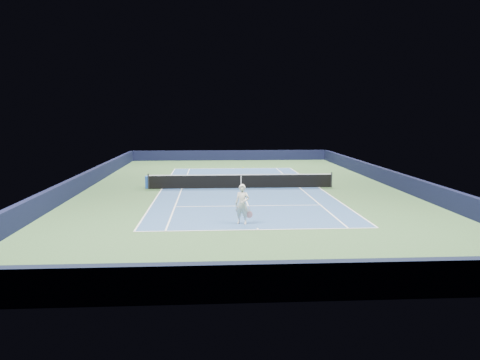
{
  "coord_description": "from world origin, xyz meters",
  "views": [
    {
      "loc": [
        -2.07,
        -32.16,
        5.14
      ],
      "look_at": [
        -0.26,
        -3.0,
        1.0
      ],
      "focal_mm": 35.0,
      "sensor_mm": 36.0,
      "label": 1
    }
  ],
  "objects": [
    {
      "name": "wall_left",
      "position": [
        -10.82,
        0.0,
        0.55
      ],
      "size": [
        0.35,
        40.0,
        1.1
      ],
      "primitive_type": "cube",
      "color": "black",
      "rests_on": "ground"
    },
    {
      "name": "sideline_singles_right",
      "position": [
        4.12,
        0.0,
        0.01
      ],
      "size": [
        0.08,
        23.77,
        0.0
      ],
      "primitive_type": "cube",
      "color": "white",
      "rests_on": "ground"
    },
    {
      "name": "court_surface",
      "position": [
        0.0,
        0.0,
        0.0
      ],
      "size": [
        10.97,
        23.77,
        0.01
      ],
      "primitive_type": "cube",
      "color": "#2D4D7F",
      "rests_on": "ground"
    },
    {
      "name": "ground",
      "position": [
        0.0,
        0.0,
        0.0
      ],
      "size": [
        40.0,
        40.0,
        0.0
      ],
      "primitive_type": "plane",
      "color": "#32532D",
      "rests_on": "ground"
    },
    {
      "name": "sponsor_cube",
      "position": [
        -6.4,
        0.46,
        0.42
      ],
      "size": [
        0.57,
        0.47,
        0.85
      ],
      "color": "blue",
      "rests_on": "ground"
    },
    {
      "name": "sideline_doubles_left",
      "position": [
        -5.49,
        0.0,
        0.01
      ],
      "size": [
        0.08,
        23.77,
        0.0
      ],
      "primitive_type": "cube",
      "color": "white",
      "rests_on": "ground"
    },
    {
      "name": "wall_near",
      "position": [
        0.0,
        -19.82,
        0.55
      ],
      "size": [
        22.0,
        0.35,
        1.1
      ],
      "primitive_type": "cube",
      "color": "black",
      "rests_on": "ground"
    },
    {
      "name": "center_service_line",
      "position": [
        0.0,
        0.0,
        0.01
      ],
      "size": [
        0.08,
        12.8,
        0.0
      ],
      "primitive_type": "cube",
      "color": "white",
      "rests_on": "ground"
    },
    {
      "name": "center_mark_near",
      "position": [
        0.0,
        -11.73,
        0.01
      ],
      "size": [
        0.08,
        0.3,
        0.0
      ],
      "primitive_type": "cube",
      "color": "white",
      "rests_on": "ground"
    },
    {
      "name": "baseline_near",
      "position": [
        0.0,
        -11.88,
        0.01
      ],
      "size": [
        10.97,
        0.08,
        0.0
      ],
      "primitive_type": "cube",
      "color": "white",
      "rests_on": "ground"
    },
    {
      "name": "service_line_near",
      "position": [
        0.0,
        -6.4,
        0.01
      ],
      "size": [
        8.23,
        0.08,
        0.0
      ],
      "primitive_type": "cube",
      "color": "white",
      "rests_on": "ground"
    },
    {
      "name": "center_mark_far",
      "position": [
        0.0,
        11.73,
        0.01
      ],
      "size": [
        0.08,
        0.3,
        0.0
      ],
      "primitive_type": "cube",
      "color": "white",
      "rests_on": "ground"
    },
    {
      "name": "sideline_doubles_right",
      "position": [
        5.49,
        0.0,
        0.01
      ],
      "size": [
        0.08,
        23.77,
        0.0
      ],
      "primitive_type": "cube",
      "color": "white",
      "rests_on": "ground"
    },
    {
      "name": "baseline_far",
      "position": [
        0.0,
        11.88,
        0.01
      ],
      "size": [
        10.97,
        0.08,
        0.0
      ],
      "primitive_type": "cube",
      "color": "white",
      "rests_on": "ground"
    },
    {
      "name": "service_line_far",
      "position": [
        0.0,
        6.4,
        0.01
      ],
      "size": [
        8.23,
        0.08,
        0.0
      ],
      "primitive_type": "cube",
      "color": "white",
      "rests_on": "ground"
    },
    {
      "name": "sideline_singles_left",
      "position": [
        -4.12,
        0.0,
        0.01
      ],
      "size": [
        0.08,
        23.77,
        0.0
      ],
      "primitive_type": "cube",
      "color": "white",
      "rests_on": "ground"
    },
    {
      "name": "tennis_net",
      "position": [
        0.0,
        0.0,
        0.5
      ],
      "size": [
        12.9,
        0.1,
        1.07
      ],
      "color": "black",
      "rests_on": "ground"
    },
    {
      "name": "wall_far",
      "position": [
        0.0,
        19.82,
        0.55
      ],
      "size": [
        22.0,
        0.35,
        1.1
      ],
      "primitive_type": "cube",
      "color": "black",
      "rests_on": "ground"
    },
    {
      "name": "wall_right",
      "position": [
        10.82,
        0.0,
        0.55
      ],
      "size": [
        0.35,
        40.0,
        1.1
      ],
      "primitive_type": "cube",
      "color": "black",
      "rests_on": "ground"
    },
    {
      "name": "tennis_player",
      "position": [
        -0.63,
        -10.7,
        0.94
      ],
      "size": [
        0.89,
        1.37,
        2.58
      ],
      "color": "silver",
      "rests_on": "ground"
    }
  ]
}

